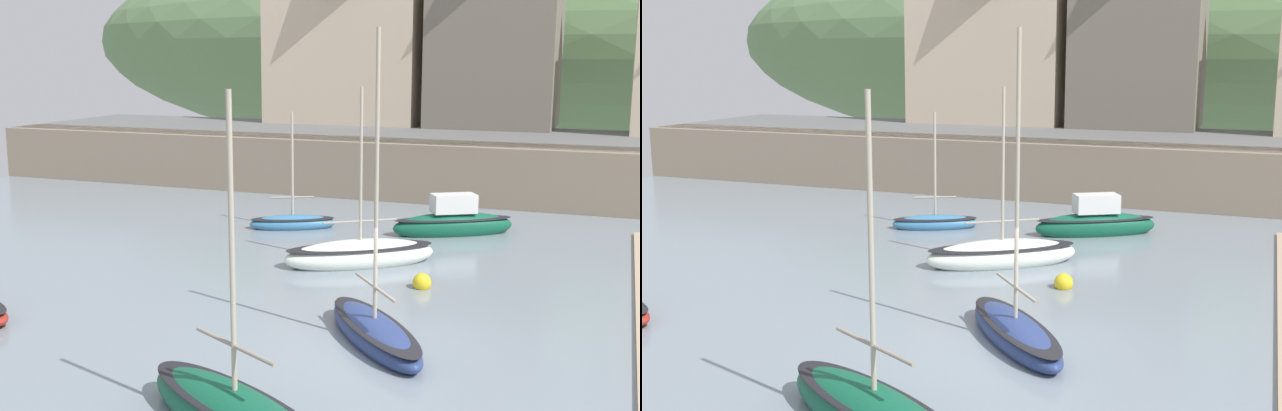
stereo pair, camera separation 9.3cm
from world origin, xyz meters
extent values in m
cube|color=gray|center=(0.00, 0.00, -0.03)|extent=(48.00, 40.00, 0.06)
cube|color=gray|center=(0.00, 17.00, 1.20)|extent=(48.00, 2.40, 2.40)
cube|color=#606060|center=(0.00, 20.70, 2.35)|extent=(48.00, 9.00, 0.10)
ellipsoid|color=#618453|center=(-3.75, 55.20, 7.07)|extent=(80.00, 44.00, 20.20)
cube|color=beige|center=(-9.37, 25.20, 5.96)|extent=(8.03, 4.70, 7.13)
cube|color=slate|center=(-1.76, 25.20, 6.46)|extent=(6.08, 5.01, 8.13)
ellipsoid|color=teal|center=(-6.15, 9.86, 0.17)|extent=(3.11, 2.22, 0.61)
ellipsoid|color=black|center=(-6.15, 9.86, 0.34)|extent=(3.05, 2.18, 0.12)
cylinder|color=#B2A893|center=(-6.15, 9.86, 2.26)|extent=(0.09, 0.09, 3.57)
cylinder|color=gray|center=(-6.15, 9.86, 1.10)|extent=(1.34, 0.73, 0.07)
ellipsoid|color=white|center=(-2.44, 6.11, 0.26)|extent=(4.47, 3.76, 0.95)
ellipsoid|color=black|center=(-2.44, 6.11, 0.52)|extent=(4.38, 3.68, 0.12)
cylinder|color=#B2A893|center=(-2.44, 6.11, 2.92)|extent=(0.09, 0.09, 4.37)
cylinder|color=gray|center=(-2.44, 6.11, 1.28)|extent=(1.84, 1.35, 0.07)
ellipsoid|color=black|center=(-1.07, -4.51, 0.53)|extent=(4.52, 3.15, 0.12)
cylinder|color=#B2A893|center=(-1.07, -4.51, 3.13)|extent=(0.09, 0.09, 4.76)
cylinder|color=gray|center=(-1.07, -4.51, 1.49)|extent=(1.89, 1.05, 0.07)
ellipsoid|color=#11563A|center=(-0.72, 10.91, 0.27)|extent=(4.13, 3.03, 0.97)
ellipsoid|color=black|center=(-0.72, 10.91, 0.54)|extent=(4.05, 2.97, 0.12)
cube|color=silver|center=(-0.72, 10.91, 1.07)|extent=(1.63, 1.37, 0.63)
ellipsoid|color=navy|center=(-0.18, 0.20, 0.20)|extent=(3.51, 3.95, 0.71)
ellipsoid|color=black|center=(-0.18, 0.20, 0.39)|extent=(3.44, 3.87, 0.12)
cylinder|color=#B2A893|center=(-0.18, 0.20, 3.54)|extent=(0.09, 0.09, 5.98)
cylinder|color=gray|center=(-0.18, 0.20, 1.22)|extent=(1.42, 1.72, 0.07)
sphere|color=yellow|center=(-0.20, 4.44, 0.15)|extent=(0.50, 0.50, 0.50)
camera|label=1|loc=(4.46, -15.12, 6.04)|focal=44.60mm
camera|label=2|loc=(4.54, -15.09, 6.04)|focal=44.60mm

